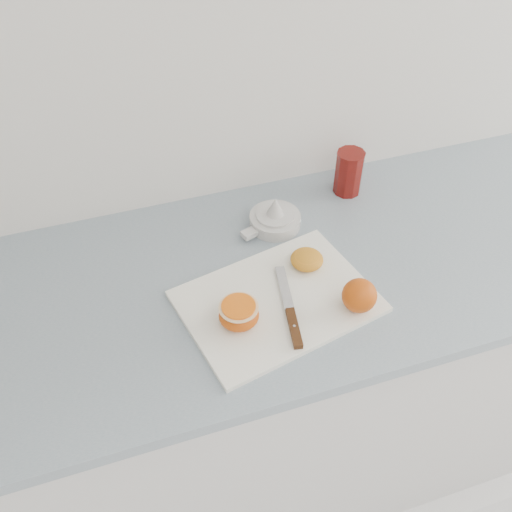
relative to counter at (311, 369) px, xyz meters
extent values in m
cube|color=silver|center=(0.00, 0.00, -0.02)|extent=(2.35, 0.60, 0.86)
cube|color=#99A4AB|center=(0.00, 0.00, 0.43)|extent=(2.41, 0.64, 0.03)
cube|color=white|center=(-0.15, -0.09, 0.45)|extent=(0.43, 0.35, 0.01)
sphere|color=#C74107|center=(0.00, -0.17, 0.49)|extent=(0.07, 0.07, 0.07)
ellipsoid|color=#C74107|center=(-0.24, -0.13, 0.48)|extent=(0.08, 0.08, 0.04)
cylinder|color=#FFD599|center=(-0.24, -0.13, 0.50)|extent=(0.08, 0.08, 0.00)
cylinder|color=orange|center=(-0.24, -0.13, 0.50)|extent=(0.07, 0.07, 0.00)
ellipsoid|color=orange|center=(-0.05, -0.02, 0.47)|extent=(0.07, 0.07, 0.03)
cylinder|color=orange|center=(-0.05, -0.02, 0.48)|extent=(0.05, 0.05, 0.00)
cube|color=#42280E|center=(-0.14, -0.18, 0.46)|extent=(0.03, 0.10, 0.01)
cube|color=#B7B7BC|center=(-0.12, -0.07, 0.46)|extent=(0.04, 0.12, 0.00)
cylinder|color=#B7B7BC|center=(-0.14, -0.18, 0.46)|extent=(0.01, 0.01, 0.01)
cylinder|color=silver|center=(-0.07, 0.14, 0.46)|extent=(0.12, 0.12, 0.03)
cylinder|color=silver|center=(-0.07, 0.14, 0.48)|extent=(0.09, 0.09, 0.01)
cone|color=silver|center=(-0.07, 0.14, 0.50)|extent=(0.04, 0.04, 0.05)
cube|color=silver|center=(-0.14, 0.11, 0.46)|extent=(0.05, 0.04, 0.01)
ellipsoid|color=#F23E00|center=(-0.06, 0.13, 0.48)|extent=(0.01, 0.01, 0.00)
ellipsoid|color=#F23E00|center=(-0.08, 0.14, 0.48)|extent=(0.01, 0.01, 0.00)
ellipsoid|color=#F23E00|center=(-0.07, 0.12, 0.48)|extent=(0.01, 0.01, 0.00)
ellipsoid|color=#F23E00|center=(-0.06, 0.15, 0.48)|extent=(0.01, 0.01, 0.00)
cylinder|color=maroon|center=(0.15, 0.20, 0.50)|extent=(0.07, 0.07, 0.11)
cylinder|color=#F8511A|center=(0.15, 0.20, 0.46)|extent=(0.06, 0.06, 0.02)
cylinder|color=maroon|center=(0.15, 0.20, 0.56)|extent=(0.07, 0.07, 0.00)
camera|label=1|loc=(-0.43, -0.82, 1.35)|focal=40.00mm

